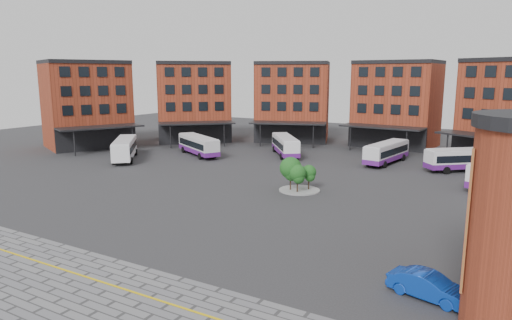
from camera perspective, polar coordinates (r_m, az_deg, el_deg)
The scene contains 11 objects.
ground at distance 40.20m, azimuth -4.40°, elevation -7.20°, with size 160.00×160.00×0.00m, color #28282B.
yellow_line at distance 29.10m, azimuth -17.24°, elevation -14.81°, with size 26.00×0.15×0.02m, color gold.
main_building at distance 74.78m, azimuth 9.25°, elevation 6.64°, with size 94.14×42.48×14.60m.
tree_island at distance 48.49m, azimuth 5.03°, elevation -1.59°, with size 4.40×4.40×3.69m.
bus_a at distance 69.11m, azimuth -16.09°, elevation 1.53°, with size 8.83×9.96×3.08m.
bus_b at distance 70.60m, azimuth -7.22°, elevation 1.88°, with size 10.40×7.47×2.99m.
bus_c at distance 70.07m, azimuth 3.67°, elevation 1.87°, with size 8.32×9.91×2.98m.
bus_d at distance 66.28m, azimuth 16.02°, elevation 0.95°, with size 3.92×10.69×2.94m.
bus_e at distance 64.40m, azimuth 24.76°, elevation 0.11°, with size 9.62×8.57×2.96m.
bus_f at distance 57.09m, azimuth 28.31°, elevation -1.35°, with size 6.40×11.20×3.11m.
blue_car at distance 27.98m, azimuth 20.80°, elevation -14.50°, with size 1.57×4.49×1.48m, color #0C35A4.
Camera 1 is at (21.74, -31.49, 12.32)m, focal length 32.00 mm.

